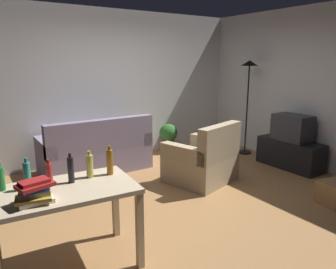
{
  "coord_description": "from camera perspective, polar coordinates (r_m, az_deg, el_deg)",
  "views": [
    {
      "loc": [
        -2.43,
        -3.34,
        1.83
      ],
      "look_at": [
        0.1,
        0.5,
        0.75
      ],
      "focal_mm": 34.33,
      "sensor_mm": 36.0,
      "label": 1
    }
  ],
  "objects": [
    {
      "name": "potted_plant",
      "position": [
        6.46,
        0.08,
        -0.2
      ],
      "size": [
        0.36,
        0.36,
        0.57
      ],
      "color": "brown",
      "rests_on": "ground_plane"
    },
    {
      "name": "book_stack",
      "position": [
        2.68,
        -22.57,
        -9.48
      ],
      "size": [
        0.31,
        0.23,
        0.18
      ],
      "color": "beige",
      "rests_on": "desk"
    },
    {
      "name": "ground_plane",
      "position": [
        4.52,
        2.47,
        -10.81
      ],
      "size": [
        5.2,
        4.4,
        0.02
      ],
      "primitive_type": "cube",
      "color": "#9E7042"
    },
    {
      "name": "bottle_amber",
      "position": [
        3.1,
        -10.29,
        -4.79
      ],
      "size": [
        0.06,
        0.06,
        0.28
      ],
      "color": "#9E6019",
      "rests_on": "desk"
    },
    {
      "name": "torchiere_lamp",
      "position": [
        6.38,
        14.11,
        9.09
      ],
      "size": [
        0.32,
        0.32,
        1.81
      ],
      "color": "black",
      "rests_on": "ground_plane"
    },
    {
      "name": "couch",
      "position": [
        5.47,
        -12.58,
        -3.26
      ],
      "size": [
        1.74,
        0.84,
        0.92
      ],
      "rotation": [
        0.0,
        0.0,
        3.14
      ],
      "color": "gray",
      "rests_on": "ground_plane"
    },
    {
      "name": "bottle_green",
      "position": [
        3.04,
        -27.62,
        -6.93
      ],
      "size": [
        0.07,
        0.07,
        0.24
      ],
      "color": "#1E722D",
      "rests_on": "desk"
    },
    {
      "name": "desk",
      "position": [
        2.95,
        -17.87,
        -11.04
      ],
      "size": [
        1.25,
        0.79,
        0.76
      ],
      "rotation": [
        0.0,
        0.0,
        -0.07
      ],
      "color": "#C6B28E",
      "rests_on": "ground_plane"
    },
    {
      "name": "armchair",
      "position": [
        4.92,
        6.29,
        -4.74
      ],
      "size": [
        1.09,
        1.05,
        0.92
      ],
      "rotation": [
        0.0,
        0.0,
        3.41
      ],
      "color": "tan",
      "rests_on": "ground_plane"
    },
    {
      "name": "tv_stand",
      "position": [
        5.93,
        20.82,
        -3.22
      ],
      "size": [
        0.44,
        1.1,
        0.48
      ],
      "rotation": [
        0.0,
        0.0,
        1.57
      ],
      "color": "black",
      "rests_on": "ground_plane"
    },
    {
      "name": "wall_right",
      "position": [
        6.05,
        23.19,
        7.62
      ],
      "size": [
        0.1,
        4.4,
        2.7
      ],
      "primitive_type": "cube",
      "color": "silver",
      "rests_on": "ground_plane"
    },
    {
      "name": "bottle_red",
      "position": [
        2.99,
        -20.33,
        -6.59
      ],
      "size": [
        0.05,
        0.05,
        0.23
      ],
      "color": "#AD2323",
      "rests_on": "desk"
    },
    {
      "name": "bottle_dark",
      "position": [
        2.98,
        -16.88,
        -6.0
      ],
      "size": [
        0.05,
        0.05,
        0.27
      ],
      "color": "black",
      "rests_on": "desk"
    },
    {
      "name": "bottle_squat",
      "position": [
        3.07,
        -13.75,
        -5.41
      ],
      "size": [
        0.07,
        0.07,
        0.25
      ],
      "color": "#BCB24C",
      "rests_on": "desk"
    },
    {
      "name": "tv",
      "position": [
        5.83,
        21.21,
        1.13
      ],
      "size": [
        0.41,
        0.6,
        0.44
      ],
      "rotation": [
        0.0,
        0.0,
        1.57
      ],
      "color": "#2D2D33",
      "rests_on": "tv_stand"
    },
    {
      "name": "wall_rear",
      "position": [
        6.07,
        -9.76,
        8.5
      ],
      "size": [
        5.2,
        0.1,
        2.7
      ],
      "primitive_type": "cube",
      "color": "white",
      "rests_on": "ground_plane"
    },
    {
      "name": "bottle_tall",
      "position": [
        2.96,
        -23.7,
        -6.68
      ],
      "size": [
        0.06,
        0.06,
        0.28
      ],
      "color": "teal",
      "rests_on": "desk"
    }
  ]
}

